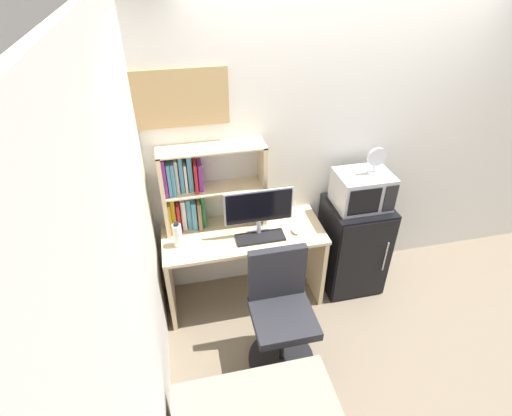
{
  "coord_description": "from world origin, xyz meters",
  "views": [
    {
      "loc": [
        -1.35,
        -2.84,
        2.78
      ],
      "look_at": [
        -0.78,
        -0.31,
        1.0
      ],
      "focal_mm": 27.96,
      "sensor_mm": 36.0,
      "label": 1
    }
  ],
  "objects_px": {
    "monitor": "(259,210)",
    "water_bottle": "(178,235)",
    "mini_fridge": "(353,245)",
    "wall_corkboard": "(177,99)",
    "keyboard": "(260,237)",
    "microwave": "(362,190)",
    "computer_mouse": "(295,231)",
    "hutch_bookshelf": "(196,189)",
    "desk_fan": "(376,160)",
    "desk_chair": "(281,317)"
  },
  "relations": [
    {
      "from": "monitor",
      "to": "water_bottle",
      "type": "xyz_separation_m",
      "value": [
        -0.65,
        -0.01,
        -0.14
      ]
    },
    {
      "from": "mini_fridge",
      "to": "wall_corkboard",
      "type": "relative_size",
      "value": 1.18
    },
    {
      "from": "keyboard",
      "to": "wall_corkboard",
      "type": "relative_size",
      "value": 0.53
    },
    {
      "from": "microwave",
      "to": "computer_mouse",
      "type": "bearing_deg",
      "value": -171.58
    },
    {
      "from": "monitor",
      "to": "wall_corkboard",
      "type": "bearing_deg",
      "value": 149.58
    },
    {
      "from": "mini_fridge",
      "to": "wall_corkboard",
      "type": "height_order",
      "value": "wall_corkboard"
    },
    {
      "from": "water_bottle",
      "to": "mini_fridge",
      "type": "relative_size",
      "value": 0.25
    },
    {
      "from": "computer_mouse",
      "to": "water_bottle",
      "type": "xyz_separation_m",
      "value": [
        -0.95,
        0.04,
        0.09
      ]
    },
    {
      "from": "monitor",
      "to": "wall_corkboard",
      "type": "relative_size",
      "value": 0.74
    },
    {
      "from": "hutch_bookshelf",
      "to": "water_bottle",
      "type": "height_order",
      "value": "hutch_bookshelf"
    },
    {
      "from": "microwave",
      "to": "desk_fan",
      "type": "relative_size",
      "value": 1.96
    },
    {
      "from": "microwave",
      "to": "monitor",
      "type": "bearing_deg",
      "value": -177.28
    },
    {
      "from": "wall_corkboard",
      "to": "desk_fan",
      "type": "bearing_deg",
      "value": -10.39
    },
    {
      "from": "computer_mouse",
      "to": "desk_chair",
      "type": "xyz_separation_m",
      "value": [
        -0.27,
        -0.57,
        -0.34
      ]
    },
    {
      "from": "computer_mouse",
      "to": "wall_corkboard",
      "type": "bearing_deg",
      "value": 156.79
    },
    {
      "from": "desk_chair",
      "to": "hutch_bookshelf",
      "type": "bearing_deg",
      "value": 120.04
    },
    {
      "from": "computer_mouse",
      "to": "desk_fan",
      "type": "xyz_separation_m",
      "value": [
        0.67,
        0.08,
        0.54
      ]
    },
    {
      "from": "monitor",
      "to": "wall_corkboard",
      "type": "distance_m",
      "value": 1.03
    },
    {
      "from": "hutch_bookshelf",
      "to": "keyboard",
      "type": "distance_m",
      "value": 0.65
    },
    {
      "from": "computer_mouse",
      "to": "monitor",
      "type": "bearing_deg",
      "value": 171.47
    },
    {
      "from": "keyboard",
      "to": "microwave",
      "type": "xyz_separation_m",
      "value": [
        0.9,
        0.1,
        0.27
      ]
    },
    {
      "from": "monitor",
      "to": "mini_fridge",
      "type": "bearing_deg",
      "value": 2.53
    },
    {
      "from": "computer_mouse",
      "to": "microwave",
      "type": "distance_m",
      "value": 0.66
    },
    {
      "from": "monitor",
      "to": "microwave",
      "type": "bearing_deg",
      "value": 2.72
    },
    {
      "from": "hutch_bookshelf",
      "to": "monitor",
      "type": "distance_m",
      "value": 0.53
    },
    {
      "from": "hutch_bookshelf",
      "to": "computer_mouse",
      "type": "height_order",
      "value": "hutch_bookshelf"
    },
    {
      "from": "computer_mouse",
      "to": "wall_corkboard",
      "type": "relative_size",
      "value": 0.13
    },
    {
      "from": "monitor",
      "to": "mini_fridge",
      "type": "relative_size",
      "value": 0.63
    },
    {
      "from": "mini_fridge",
      "to": "desk_chair",
      "type": "relative_size",
      "value": 0.9
    },
    {
      "from": "keyboard",
      "to": "computer_mouse",
      "type": "bearing_deg",
      "value": 3.2
    },
    {
      "from": "monitor",
      "to": "keyboard",
      "type": "height_order",
      "value": "monitor"
    },
    {
      "from": "mini_fridge",
      "to": "desk_fan",
      "type": "height_order",
      "value": "desk_fan"
    },
    {
      "from": "desk_chair",
      "to": "monitor",
      "type": "bearing_deg",
      "value": 92.48
    },
    {
      "from": "keyboard",
      "to": "microwave",
      "type": "bearing_deg",
      "value": 6.67
    },
    {
      "from": "monitor",
      "to": "desk_fan",
      "type": "height_order",
      "value": "desk_fan"
    },
    {
      "from": "monitor",
      "to": "wall_corkboard",
      "type": "xyz_separation_m",
      "value": [
        -0.53,
        0.31,
        0.83
      ]
    },
    {
      "from": "computer_mouse",
      "to": "water_bottle",
      "type": "distance_m",
      "value": 0.96
    },
    {
      "from": "hutch_bookshelf",
      "to": "water_bottle",
      "type": "xyz_separation_m",
      "value": [
        -0.19,
        -0.23,
        -0.26
      ]
    },
    {
      "from": "keyboard",
      "to": "wall_corkboard",
      "type": "height_order",
      "value": "wall_corkboard"
    },
    {
      "from": "desk_fan",
      "to": "computer_mouse",
      "type": "bearing_deg",
      "value": -172.95
    },
    {
      "from": "water_bottle",
      "to": "mini_fridge",
      "type": "height_order",
      "value": "water_bottle"
    },
    {
      "from": "computer_mouse",
      "to": "water_bottle",
      "type": "height_order",
      "value": "water_bottle"
    },
    {
      "from": "water_bottle",
      "to": "desk_fan",
      "type": "relative_size",
      "value": 0.96
    },
    {
      "from": "monitor",
      "to": "keyboard",
      "type": "bearing_deg",
      "value": -90.48
    },
    {
      "from": "wall_corkboard",
      "to": "computer_mouse",
      "type": "bearing_deg",
      "value": -23.21
    },
    {
      "from": "water_bottle",
      "to": "desk_fan",
      "type": "distance_m",
      "value": 1.68
    },
    {
      "from": "keyboard",
      "to": "desk_chair",
      "type": "bearing_deg",
      "value": -87.19
    },
    {
      "from": "keyboard",
      "to": "mini_fridge",
      "type": "xyz_separation_m",
      "value": [
        0.9,
        0.1,
        -0.32
      ]
    },
    {
      "from": "water_bottle",
      "to": "desk_chair",
      "type": "height_order",
      "value": "desk_chair"
    },
    {
      "from": "monitor",
      "to": "desk_fan",
      "type": "relative_size",
      "value": 2.42
    }
  ]
}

